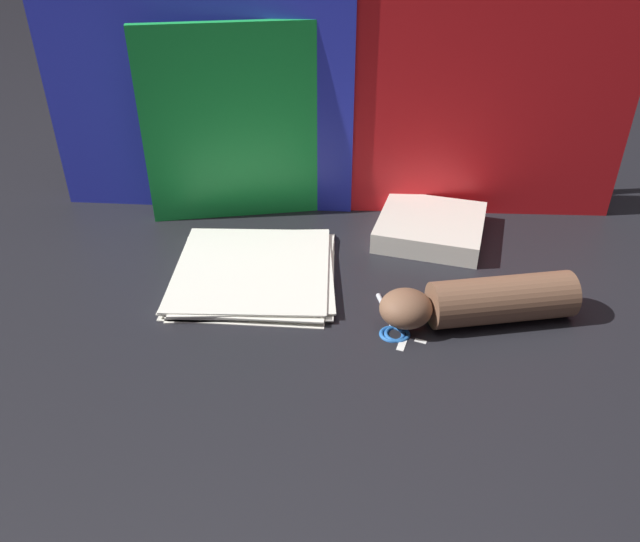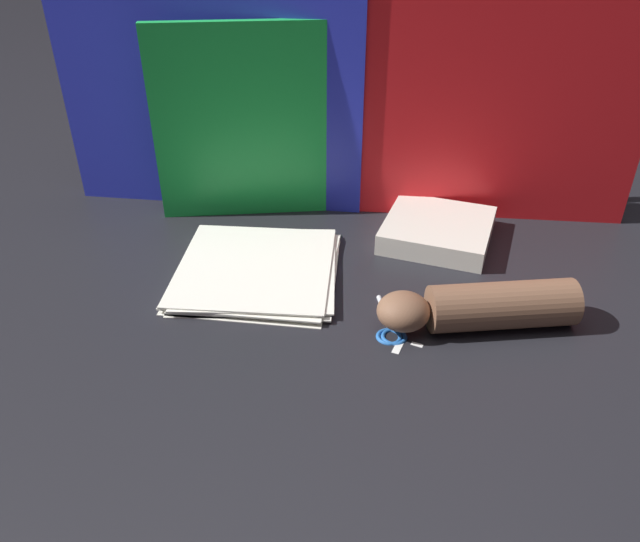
% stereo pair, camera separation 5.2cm
% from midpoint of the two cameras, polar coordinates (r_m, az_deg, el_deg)
% --- Properties ---
extents(ground_plane, '(6.00, 6.00, 0.00)m').
position_cam_midpoint_polar(ground_plane, '(1.12, 1.54, -2.44)').
color(ground_plane, black).
extents(backdrop_panel_left, '(0.65, 0.04, 0.49)m').
position_cam_midpoint_polar(backdrop_panel_left, '(1.37, -8.94, 15.48)').
color(backdrop_panel_left, '#2833D1').
rests_on(backdrop_panel_left, ground_plane).
extents(backdrop_panel_center, '(0.76, 0.17, 0.41)m').
position_cam_midpoint_polar(backdrop_panel_center, '(1.34, 2.81, 13.52)').
color(backdrop_panel_center, green).
rests_on(backdrop_panel_center, ground_plane).
extents(backdrop_panel_right, '(0.69, 0.02, 0.58)m').
position_cam_midpoint_polar(backdrop_panel_right, '(1.33, 15.36, 16.13)').
color(backdrop_panel_right, red).
rests_on(backdrop_panel_right, ground_plane).
extents(paper_stack, '(0.32, 0.32, 0.02)m').
position_cam_midpoint_polar(paper_stack, '(1.18, -4.52, 0.09)').
color(paper_stack, white).
rests_on(paper_stack, ground_plane).
extents(book_closed, '(0.25, 0.25, 0.04)m').
position_cam_midpoint_polar(book_closed, '(1.31, 11.82, 3.67)').
color(book_closed, silver).
rests_on(book_closed, ground_plane).
extents(scissors, '(0.06, 0.14, 0.01)m').
position_cam_midpoint_polar(scissors, '(1.06, 7.87, -5.00)').
color(scissors, silver).
rests_on(scissors, ground_plane).
extents(hand_forearm, '(0.34, 0.15, 0.08)m').
position_cam_midpoint_polar(hand_forearm, '(1.07, 15.79, -3.19)').
color(hand_forearm, brown).
rests_on(hand_forearm, ground_plane).
extents(paper_scrap_near, '(0.02, 0.03, 0.00)m').
position_cam_midpoint_polar(paper_scrap_near, '(1.02, 8.58, -6.95)').
color(paper_scrap_near, white).
rests_on(paper_scrap_near, ground_plane).
extents(paper_scrap_mid, '(0.02, 0.01, 0.00)m').
position_cam_midpoint_polar(paper_scrap_mid, '(1.03, 10.30, -6.66)').
color(paper_scrap_mid, white).
rests_on(paper_scrap_mid, ground_plane).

